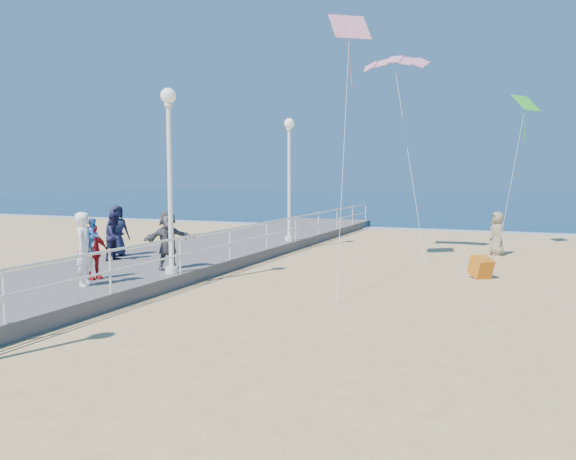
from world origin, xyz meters
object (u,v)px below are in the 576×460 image
at_px(beach_walker_c, 497,233).
at_px(spectator_5, 168,240).
at_px(toddler_held, 93,236).
at_px(spectator_3, 93,252).
at_px(spectator_7, 115,236).
at_px(box_kite, 481,269).
at_px(lamp_post_mid, 170,161).
at_px(woman_holding_toddler, 85,249).
at_px(lamp_post_far, 289,166).
at_px(spectator_4, 117,231).

bearing_deg(beach_walker_c, spectator_5, -64.44).
distance_m(toddler_held, spectator_3, 1.02).
bearing_deg(beach_walker_c, spectator_7, -74.45).
height_order(toddler_held, box_kite, toddler_held).
distance_m(lamp_post_mid, woman_holding_toddler, 3.48).
distance_m(lamp_post_far, spectator_7, 8.56).
height_order(lamp_post_far, woman_holding_toddler, lamp_post_far).
bearing_deg(spectator_4, woman_holding_toddler, -121.30).
bearing_deg(beach_walker_c, spectator_4, -78.28).
height_order(toddler_held, beach_walker_c, toddler_held).
bearing_deg(spectator_5, box_kite, -32.43).
distance_m(lamp_post_far, spectator_3, 11.01).
bearing_deg(toddler_held, spectator_5, -22.60).
relative_size(woman_holding_toddler, spectator_4, 1.05).
bearing_deg(toddler_held, lamp_post_far, -20.61).
distance_m(lamp_post_mid, spectator_3, 3.31).
bearing_deg(spectator_4, lamp_post_far, -2.27).
relative_size(lamp_post_far, spectator_3, 3.49).
relative_size(lamp_post_far, spectator_5, 2.97).
bearing_deg(woman_holding_toddler, lamp_post_mid, -38.46).
bearing_deg(spectator_3, beach_walker_c, -19.83).
height_order(spectator_5, beach_walker_c, spectator_5).
height_order(woman_holding_toddler, box_kite, woman_holding_toddler).
height_order(woman_holding_toddler, spectator_5, woman_holding_toddler).
bearing_deg(beach_walker_c, box_kite, -25.16).
xyz_separation_m(woman_holding_toddler, toddler_held, (0.15, 0.15, 0.34)).
distance_m(woman_holding_toddler, box_kite, 11.82).
bearing_deg(spectator_5, spectator_7, 103.78).
xyz_separation_m(lamp_post_far, spectator_4, (-3.83, -6.74, -2.35)).
bearing_deg(spectator_4, beach_walker_c, -28.29).
bearing_deg(spectator_7, beach_walker_c, -48.79).
xyz_separation_m(lamp_post_far, beach_walker_c, (8.51, 1.71, -2.77)).
xyz_separation_m(spectator_7, box_kite, (11.49, 3.42, -0.91)).
relative_size(spectator_4, box_kite, 3.04).
height_order(woman_holding_toddler, spectator_3, woman_holding_toddler).
bearing_deg(lamp_post_far, woman_holding_toddler, -94.90).
xyz_separation_m(lamp_post_far, toddler_held, (-0.83, -11.26, -1.96)).
bearing_deg(toddler_held, lamp_post_mid, -36.50).
xyz_separation_m(lamp_post_mid, lamp_post_far, (0.00, 9.00, 0.00)).
bearing_deg(spectator_3, woman_holding_toddler, -131.11).
distance_m(lamp_post_far, spectator_5, 8.75).
distance_m(toddler_held, spectator_4, 5.44).
xyz_separation_m(woman_holding_toddler, spectator_7, (-2.25, 3.87, -0.15)).
relative_size(woman_holding_toddler, toddler_held, 2.13).
xyz_separation_m(spectator_3, spectator_7, (-1.80, 3.09, 0.04)).
relative_size(lamp_post_far, toddler_held, 5.93).
bearing_deg(box_kite, spectator_7, 156.88).
relative_size(toddler_held, beach_walker_c, 0.50).
height_order(woman_holding_toddler, spectator_7, woman_holding_toddler).
bearing_deg(woman_holding_toddler, toddler_held, -61.41).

